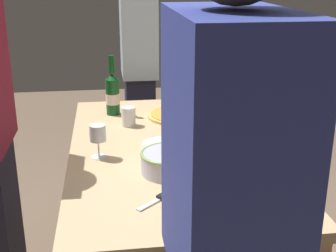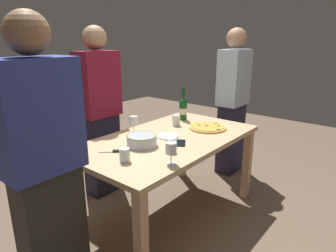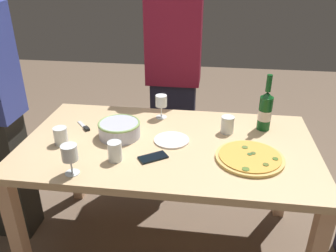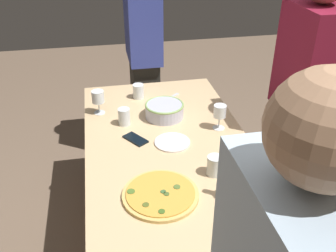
% 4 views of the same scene
% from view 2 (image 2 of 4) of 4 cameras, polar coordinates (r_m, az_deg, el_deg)
% --- Properties ---
extents(ground_plane, '(8.00, 8.00, 0.00)m').
position_cam_2_polar(ground_plane, '(2.83, -0.00, -16.70)').
color(ground_plane, brown).
extents(dining_table, '(1.60, 0.90, 0.75)m').
position_cam_2_polar(dining_table, '(2.53, -0.00, -4.20)').
color(dining_table, '#D4B180').
rests_on(dining_table, ground).
extents(pizza, '(0.35, 0.35, 0.03)m').
position_cam_2_polar(pizza, '(2.77, 7.57, -0.24)').
color(pizza, '#DDB462').
rests_on(pizza, dining_table).
extents(serving_bowl, '(0.24, 0.24, 0.09)m').
position_cam_2_polar(serving_bowl, '(2.31, -5.05, -2.64)').
color(serving_bowl, silver).
rests_on(serving_bowl, dining_table).
extents(wine_bottle, '(0.08, 0.08, 0.33)m').
position_cam_2_polar(wine_bottle, '(3.02, 2.91, 3.46)').
color(wine_bottle, '#0F491B').
rests_on(wine_bottle, dining_table).
extents(wine_glass_near_pizza, '(0.07, 0.07, 0.15)m').
position_cam_2_polar(wine_glass_near_pizza, '(2.62, -6.59, 0.92)').
color(wine_glass_near_pizza, white).
rests_on(wine_glass_near_pizza, dining_table).
extents(wine_glass_by_bottle, '(0.08, 0.08, 0.15)m').
position_cam_2_polar(wine_glass_by_bottle, '(1.96, 0.58, -4.49)').
color(wine_glass_by_bottle, white).
rests_on(wine_glass_by_bottle, dining_table).
extents(cup_amber, '(0.07, 0.07, 0.10)m').
position_cam_2_polar(cup_amber, '(2.18, 0.48, -3.67)').
color(cup_amber, white).
rests_on(cup_amber, dining_table).
extents(cup_ceramic, '(0.07, 0.07, 0.10)m').
position_cam_2_polar(cup_ceramic, '(2.83, 1.56, 1.08)').
color(cup_ceramic, white).
rests_on(cup_ceramic, dining_table).
extents(cup_spare, '(0.07, 0.07, 0.10)m').
position_cam_2_polar(cup_spare, '(2.04, -8.31, -5.51)').
color(cup_spare, white).
rests_on(cup_spare, dining_table).
extents(side_plate, '(0.20, 0.20, 0.01)m').
position_cam_2_polar(side_plate, '(2.52, -0.11, -1.91)').
color(side_plate, white).
rests_on(side_plate, dining_table).
extents(cell_phone, '(0.16, 0.14, 0.01)m').
position_cam_2_polar(cell_phone, '(2.36, 2.46, -3.28)').
color(cell_phone, black).
rests_on(cell_phone, dining_table).
extents(pizza_knife, '(0.12, 0.13, 0.02)m').
position_cam_2_polar(pizza_knife, '(2.23, -10.67, -4.79)').
color(pizza_knife, silver).
rests_on(pizza_knife, dining_table).
extents(person_host, '(0.43, 0.24, 1.69)m').
position_cam_2_polar(person_host, '(1.83, -22.61, -7.18)').
color(person_host, '#2F2F29').
rests_on(person_host, ground).
extents(person_guest_left, '(0.39, 0.24, 1.67)m').
position_cam_2_polar(person_guest_left, '(2.99, -12.97, 2.52)').
color(person_guest_left, '#1F1F2F').
rests_on(person_guest_left, ground).
extents(person_guest_right, '(0.38, 0.24, 1.66)m').
position_cam_2_polar(person_guest_right, '(3.49, 12.28, 4.53)').
color(person_guest_right, '#24233A').
rests_on(person_guest_right, ground).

